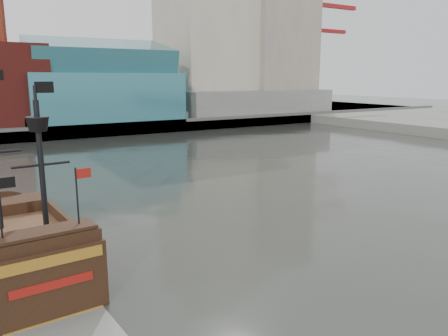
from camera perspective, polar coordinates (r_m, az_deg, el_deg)
ground at (r=28.25m, az=6.42°, el=-11.55°), size 400.00×400.00×0.00m
promenade_far at (r=113.97m, az=-23.33°, el=5.69°), size 220.00×60.00×2.00m
seawall at (r=84.99m, az=-20.39°, el=4.36°), size 220.00×1.00×2.60m
skyline at (r=107.91m, az=-20.91°, el=18.15°), size 149.00×45.00×62.00m
crane_a at (r=139.70m, az=11.69°, el=14.78°), size 22.50×4.00×32.25m
crane_b at (r=153.40m, az=11.72°, el=13.16°), size 19.10×4.00×26.25m
pirate_ship at (r=28.18m, az=-24.54°, el=-10.18°), size 6.13×16.87×12.42m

